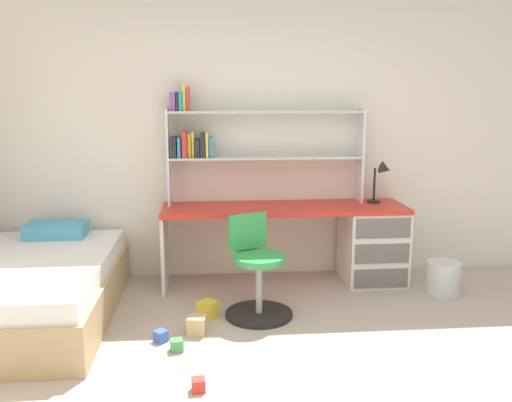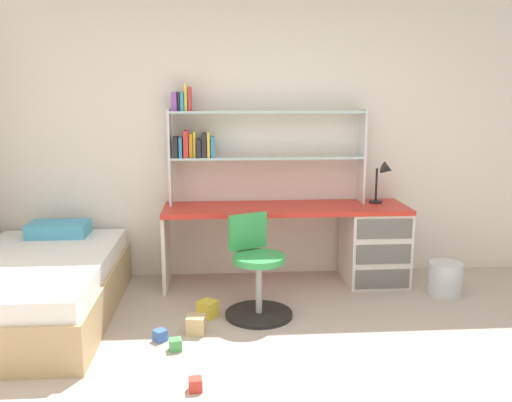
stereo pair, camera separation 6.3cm
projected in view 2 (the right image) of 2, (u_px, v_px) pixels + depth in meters
The scene contains 12 objects.
room_shell at pixel (112, 144), 3.69m from camera, with size 6.04×5.89×2.70m.
desk at pixel (349, 239), 4.87m from camera, with size 2.16×0.58×0.71m.
bookshelf_hutch at pixel (239, 139), 4.79m from camera, with size 1.76×0.22×1.06m.
desk_lamp at pixel (385, 176), 4.85m from camera, with size 0.20×0.17×0.38m.
swivel_chair at pixel (257, 277), 4.13m from camera, with size 0.52×0.52×0.78m.
bed_platform at pixel (36, 288), 4.09m from camera, with size 1.14×1.88×0.59m.
waste_bin at pixel (445, 279), 4.59m from camera, with size 0.29×0.29×0.28m, color silver.
toy_block_green_0 at pixel (176, 345), 3.59m from camera, with size 0.08×0.08×0.08m, color #479E51.
toy_block_red_1 at pixel (195, 384), 3.10m from camera, with size 0.08×0.08×0.08m, color red.
toy_block_yellow_2 at pixel (208, 309), 4.13m from camera, with size 0.13×0.13×0.13m, color gold.
toy_block_natural_3 at pixel (196, 325), 3.85m from camera, with size 0.13×0.13×0.13m, color tan.
toy_block_blue_4 at pixel (160, 335), 3.74m from camera, with size 0.08×0.08×0.08m, color #3860B7.
Camera 2 is at (-0.54, -2.51, 1.67)m, focal length 37.79 mm.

